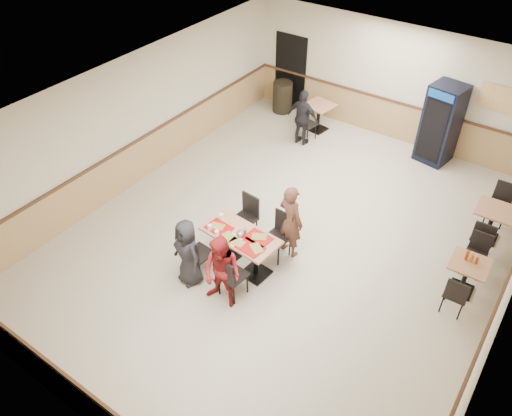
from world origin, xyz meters
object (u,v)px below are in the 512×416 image
Objects in this scene: diner_woman_left at (188,252)px; lone_diner at (303,118)px; main_table at (241,245)px; back_table at (319,113)px; diner_man_opposite at (290,221)px; pepsi_cooler at (441,124)px; trash_bin at (283,97)px; side_table_far at (492,219)px; diner_woman_right at (222,273)px; side_table_near at (467,272)px.

lone_diner reaches higher than diner_woman_left.
back_table is at bearing 109.20° from main_table.
diner_man_opposite is at bearing 118.69° from lone_diner.
pepsi_cooler reaches higher than diner_man_opposite.
lone_diner reaches higher than trash_bin.
main_table is at bearing 70.14° from diner_man_opposite.
diner_man_opposite is at bearing -67.15° from back_table.
trash_bin reaches higher than main_table.
back_table is at bearing 159.83° from side_table_far.
diner_woman_left is 6.91m from trash_bin.
diner_woman_right is at bearing -65.60° from trash_bin.
lone_diner is 5.73m from side_table_near.
lone_diner is at bearing 104.56° from diner_woman_right.
diner_woman_left is 0.94× the size of lone_diner.
back_table is at bearing -14.29° from trash_bin.
side_table_far is at bearing -126.24° from diner_man_opposite.
diner_man_opposite is at bearing -56.02° from trash_bin.
pepsi_cooler is at bearing 0.55° from trash_bin.
pepsi_cooler is at bearing 130.84° from side_table_far.
lone_diner is 2.14× the size of side_table_near.
trash_bin is at bearing 161.06° from side_table_far.
diner_woman_left is (-0.55, -0.85, 0.17)m from main_table.
lone_diner reaches higher than side_table_far.
diner_woman_right is 1.69× the size of trash_bin.
main_table is 1.03m from diner_woman_left.
diner_woman_left is 0.85m from diner_woman_right.
diner_man_opposite is 5.87m from trash_bin.
diner_man_opposite is 2.13× the size of side_table_far.
side_table_far is at bearing 62.87° from diner_woman_left.
diner_man_opposite reaches higher than main_table.
diner_woman_left is 1.71× the size of back_table.
side_table_far is 6.75m from trash_bin.
diner_woman_right is (0.29, -0.93, 0.22)m from main_table.
diner_woman_right is 6.84m from pepsi_cooler.
side_table_far is (3.37, 4.45, -0.25)m from diner_woman_right.
diner_woman_right is 0.94× the size of diner_man_opposite.
side_table_far is 0.85× the size of trash_bin.
diner_woman_right is at bearing 94.67° from diner_man_opposite.
lone_diner is at bearing 168.91° from side_table_far.
side_table_near is at bearing -31.43° from trash_bin.
diner_man_opposite is 1.81× the size of trash_bin.
diner_man_opposite reaches higher than back_table.
trash_bin is (-2.17, 6.56, -0.26)m from diner_woman_left.
main_table is 4.70m from lone_diner.
diner_woman_right is 0.75× the size of pepsi_cooler.
pepsi_cooler is at bearing 78.34° from main_table.
back_table is (0.00, 0.86, -0.24)m from lone_diner.
diner_man_opposite is 2.28× the size of side_table_near.
trash_bin is at bearing 125.12° from diner_woman_left.
main_table is at bearing 105.08° from diner_woman_right.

